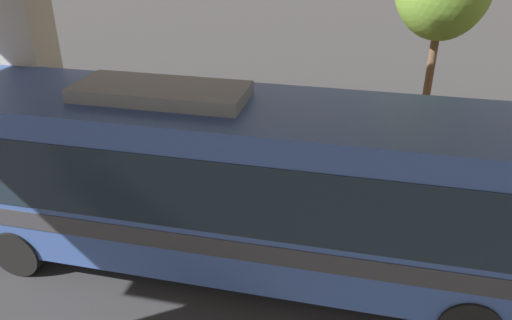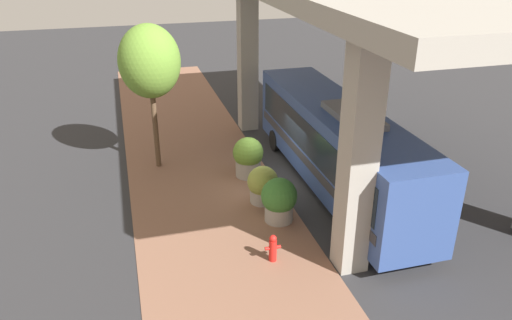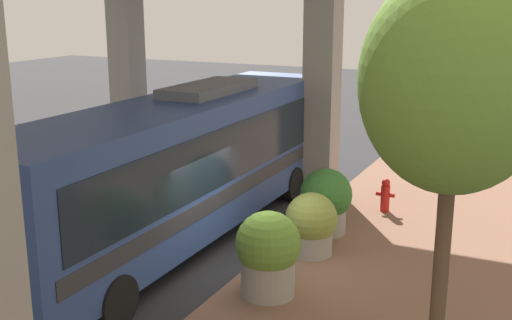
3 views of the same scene
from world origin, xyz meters
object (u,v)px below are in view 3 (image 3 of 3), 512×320
fire_hydrant (385,195)px  planter_middle (326,201)px  planter_back (311,224)px  bus (185,160)px  planter_front (268,253)px  street_tree_near (455,82)px

fire_hydrant → planter_middle: 2.50m
planter_middle → planter_back: (-0.17, 1.48, -0.12)m
bus → planter_front: bus is taller
planter_front → planter_middle: bearing=-87.7°
bus → planter_back: size_ratio=8.25×
fire_hydrant → planter_middle: bearing=67.6°
bus → planter_front: bearing=147.8°
fire_hydrant → planter_front: size_ratio=0.55×
fire_hydrant → planter_back: planter_back is taller
planter_middle → planter_back: bearing=96.7°
bus → fire_hydrant: bearing=-133.4°
planter_front → planter_back: (-0.02, -2.33, -0.16)m
planter_back → street_tree_near: bearing=129.6°
planter_back → bus: bearing=6.6°
bus → fire_hydrant: (-3.91, -4.13, -1.52)m
planter_front → planter_middle: size_ratio=1.04×
fire_hydrant → street_tree_near: bearing=109.3°
planter_middle → street_tree_near: 7.99m
planter_back → street_tree_near: 6.95m
bus → planter_front: 3.85m
bus → fire_hydrant: size_ratio=12.74×
planter_middle → planter_back: 1.50m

